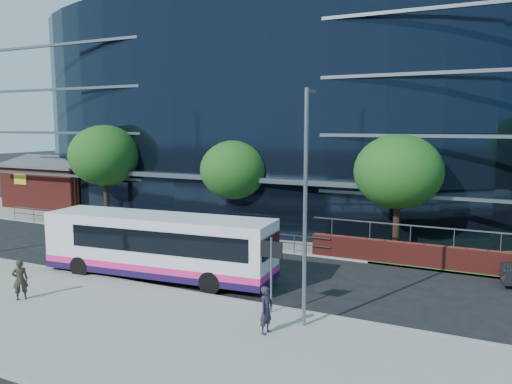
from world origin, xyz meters
The scene contains 17 objects.
ground centered at (0.00, 0.00, 0.00)m, with size 200.00×200.00×0.00m, color black.
pavement_near centered at (0.00, -5.00, 0.07)m, with size 80.00×8.00×0.15m, color gray.
kerb centered at (0.00, -1.00, 0.08)m, with size 80.00×0.25×0.16m, color gray.
yellow_line_outer centered at (0.00, -0.80, 0.01)m, with size 80.00×0.08×0.01m, color gold.
yellow_line_inner centered at (0.00, -0.65, 0.01)m, with size 80.00×0.08×0.01m, color gold.
far_forecourt centered at (-6.00, 11.00, 0.05)m, with size 50.00×8.00×0.10m, color gray.
glass_office centered at (-4.00, 20.85, 8.00)m, with size 44.00×23.10×16.00m.
brick_pavilion centered at (-22.00, 13.50, 1.94)m, with size 8.60×6.66×4.40m.
guard_railings centered at (-8.00, 7.00, 0.82)m, with size 24.00×0.05×1.10m.
street_sign centered at (4.50, -1.59, 2.15)m, with size 0.85×0.09×2.80m.
tree_far_a centered at (-13.00, 9.00, 4.86)m, with size 4.95×4.95×6.98m.
tree_far_b centered at (-3.00, 9.50, 4.21)m, with size 4.29×4.29×6.05m.
tree_far_c centered at (7.00, 9.00, 4.54)m, with size 4.62×4.62×6.51m.
streetlight_east centered at (6.00, -2.17, 4.44)m, with size 0.15×0.77×8.00m.
city_bus centered at (-1.86, 0.30, 1.55)m, with size 10.98×3.45×2.92m.
pedestrian centered at (5.13, -3.37, 0.94)m, with size 0.58×0.38×1.59m, color #262030.
pedestrian_b centered at (-4.89, -4.68, 0.95)m, with size 0.59×0.38×1.61m, color #2E2820.
Camera 1 is at (11.68, -17.59, 6.94)m, focal length 35.00 mm.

